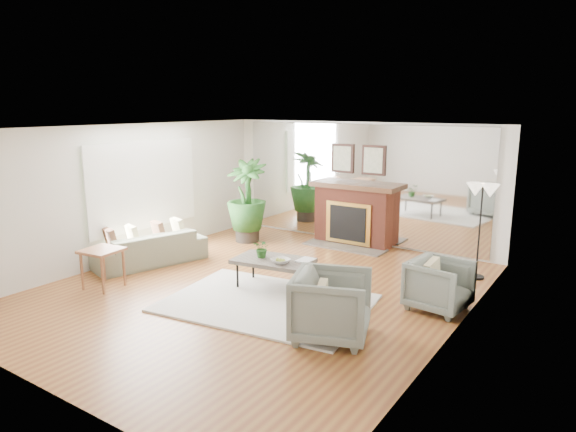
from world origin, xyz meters
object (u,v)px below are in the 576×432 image
Objects in this scene: coffee_table at (273,262)px; side_table at (102,255)px; fireplace at (353,213)px; sofa at (149,248)px; potted_ficus at (247,198)px; armchair_back at (439,285)px; armchair_front at (332,306)px; floor_lamp at (482,198)px.

side_table is at bearing -147.35° from coffee_table.
fireplace reaches higher than sofa.
fireplace is at bearing 27.18° from potted_ficus.
sofa is 2.53× the size of armchair_back.
armchair_front is 1.48× the size of side_table.
sofa is at bearing -154.34° from floor_lamp.
coffee_table is (0.18, -3.07, -0.22)m from fireplace.
side_table is 6.13m from floor_lamp.
armchair_front is (-0.81, -1.64, 0.06)m from armchair_back.
fireplace is 2.20× the size of armchair_front.
floor_lamp reaches higher than armchair_back.
fireplace is 4.97m from side_table.
side_table is 0.39× the size of floor_lamp.
floor_lamp is (4.66, 0.23, 0.43)m from potted_ficus.
side_table is at bearing -142.01° from floor_lamp.
fireplace reaches higher than armchair_front.
armchair_front is at bearing 95.56° from sofa.
sofa reaches higher than coffee_table.
armchair_back is 5.12m from side_table.
floor_lamp is at bearing -16.07° from fireplace.
potted_ficus reaches higher than floor_lamp.
armchair_front is 0.58× the size of floor_lamp.
floor_lamp is at bearing 3.28° from armchair_back.
potted_ficus is at bearing -175.42° from sofa.
coffee_table is 1.39× the size of armchair_front.
floor_lamp is (0.10, 1.68, 1.00)m from armchair_back.
side_table reaches higher than coffee_table.
coffee_table is 2.69m from side_table.
side_table is at bearing -91.98° from potted_ficus.
potted_ficus is at bearing 30.54° from armchair_front.
coffee_table is at bearing -43.89° from potted_ficus.
side_table is 3.53m from potted_ficus.
armchair_back is at bearing 23.68° from side_table.
armchair_back is 1.83m from armchair_front.
fireplace is 3.26× the size of side_table.
coffee_table is at bearing 110.71° from armchair_back.
armchair_back is 1.96m from floor_lamp.
fireplace reaches higher than floor_lamp.
side_table is at bearing 120.36° from armchair_back.
sofa is 1.33m from side_table.
fireplace is at bearing 65.22° from side_table.
floor_lamp is (2.52, 2.29, 0.92)m from coffee_table.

